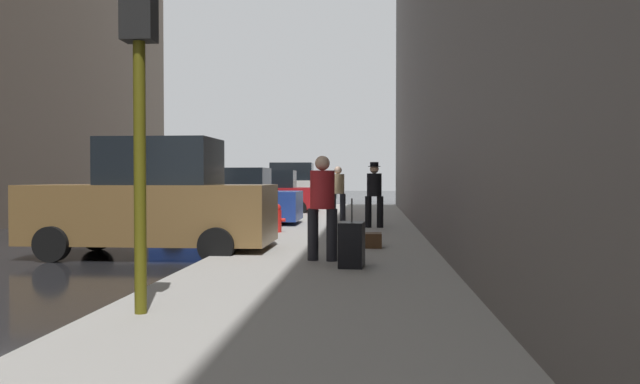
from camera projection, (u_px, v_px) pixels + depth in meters
name	position (u px, v px, depth m)	size (l,w,h in m)	color
ground_plane	(25.00, 254.00, 12.25)	(120.00, 120.00, 0.00)	black
sidewalk	(329.00, 253.00, 11.76)	(4.00, 40.00, 0.15)	gray
parked_bronze_suv	(154.00, 202.00, 11.87)	(4.60, 2.06, 2.25)	brown
parked_blue_sedan	(230.00, 200.00, 18.30)	(4.20, 2.06, 1.79)	navy
parked_red_hatchback	(267.00, 194.00, 24.82)	(4.26, 2.17, 1.79)	#B2191E
parked_white_van	(289.00, 187.00, 31.26)	(4.65, 2.16, 2.25)	silver
parked_gray_coupe	(303.00, 189.00, 37.59)	(4.25, 2.15, 1.79)	slate
fire_hydrant	(277.00, 218.00, 15.47)	(0.42, 0.22, 0.70)	red
traffic_light	(139.00, 51.00, 6.16)	(0.32, 0.32, 3.60)	#514C0F
pedestrian_in_red_jacket	(322.00, 202.00, 10.13)	(0.53, 0.47, 1.71)	black
pedestrian_with_fedora	(374.00, 191.00, 16.89)	(0.51, 0.43, 1.78)	black
pedestrian_in_tan_coat	(338.00, 190.00, 19.58)	(0.53, 0.50, 1.71)	black
rolling_suitcase	(352.00, 244.00, 9.45)	(0.40, 0.59, 1.04)	black
duffel_bag	(373.00, 240.00, 12.08)	(0.32, 0.44, 0.28)	#472D19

